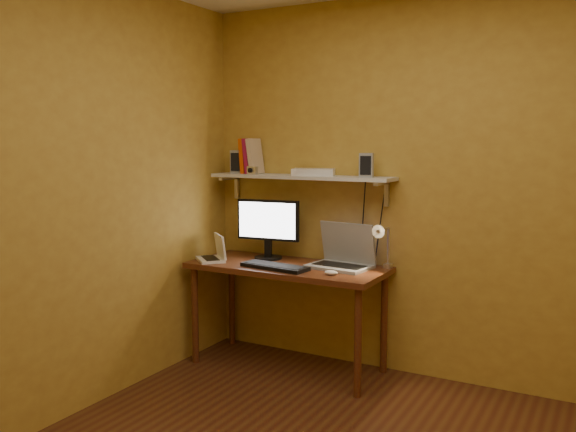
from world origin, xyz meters
The scene contains 14 objects.
room centered at (0.00, 0.00, 1.30)m, with size 3.44×3.24×2.64m.
desk centered at (-0.95, 1.28, 0.66)m, with size 1.40×0.60×0.75m.
wall_shelf centered at (-0.95, 1.47, 1.36)m, with size 1.40×0.25×0.21m.
monitor centered at (-1.18, 1.41, 1.00)m, with size 0.49×0.23×0.44m.
laptop centered at (-0.58, 1.41, 0.83)m, with size 0.45×0.34×0.31m.
netbook centered at (-1.49, 1.16, 0.80)m, with size 0.31×0.30×0.19m.
keyboard centered at (-0.97, 1.13, 0.76)m, with size 0.49×0.16×0.03m, color black.
mouse centered at (-0.54, 1.12, 0.77)m, with size 0.09×0.06×0.03m, color white.
desk_lamp centered at (-0.29, 1.41, 0.96)m, with size 0.09×0.23×0.38m.
speaker_left centered at (-1.48, 1.48, 1.46)m, with size 0.10×0.10×0.18m, color #979A9F.
speaker_right centered at (-0.44, 1.46, 1.46)m, with size 0.09×0.09×0.16m, color #979A9F.
books centered at (-1.38, 1.49, 1.51)m, with size 0.14×0.18×0.27m.
shelf_camera centered at (-1.32, 1.41, 1.40)m, with size 0.10×0.06×0.06m.
router centered at (-0.85, 1.48, 1.40)m, with size 0.30×0.20×0.05m, color white.
Camera 1 is at (1.09, -2.43, 1.62)m, focal length 38.00 mm.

